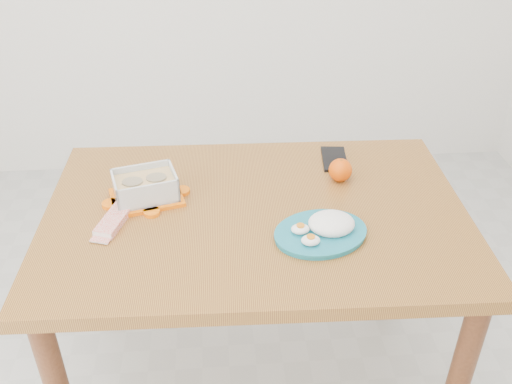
{
  "coord_description": "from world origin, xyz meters",
  "views": [
    {
      "loc": [
        0.08,
        -1.08,
        1.65
      ],
      "look_at": [
        0.19,
        0.2,
        0.81
      ],
      "focal_mm": 40.0,
      "sensor_mm": 36.0,
      "label": 1
    }
  ],
  "objects": [
    {
      "name": "smartphone",
      "position": [
        0.45,
        0.45,
        0.75
      ],
      "size": [
        0.09,
        0.16,
        0.01
      ],
      "primitive_type": "cube",
      "rotation": [
        0.0,
        0.0,
        -0.1
      ],
      "color": "black",
      "rests_on": "dining_table"
    },
    {
      "name": "food_container",
      "position": [
        -0.12,
        0.28,
        0.79
      ],
      "size": [
        0.23,
        0.19,
        0.08
      ],
      "rotation": [
        0.0,
        0.0,
        0.26
      ],
      "color": "orange",
      "rests_on": "dining_table"
    },
    {
      "name": "orange_fruit",
      "position": [
        0.45,
        0.33,
        0.78
      ],
      "size": [
        0.07,
        0.07,
        0.07
      ],
      "primitive_type": "sphere",
      "color": "#E55204",
      "rests_on": "dining_table"
    },
    {
      "name": "candy_bar",
      "position": [
        -0.18,
        0.2,
        0.76
      ],
      "size": [
        0.12,
        0.22,
        0.02
      ],
      "primitive_type": "cube",
      "rotation": [
        0.0,
        0.0,
        1.26
      ],
      "color": "red",
      "rests_on": "dining_table"
    },
    {
      "name": "dining_table",
      "position": [
        0.19,
        0.2,
        0.65
      ],
      "size": [
        1.18,
        0.81,
        0.75
      ],
      "rotation": [
        0.0,
        0.0,
        -0.03
      ],
      "color": "#A26F2D",
      "rests_on": "ground"
    },
    {
      "name": "rice_plate",
      "position": [
        0.35,
        0.07,
        0.77
      ],
      "size": [
        0.3,
        0.3,
        0.07
      ],
      "rotation": [
        0.0,
        0.0,
        0.28
      ],
      "color": "#187285",
      "rests_on": "dining_table"
    }
  ]
}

